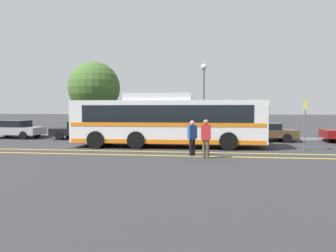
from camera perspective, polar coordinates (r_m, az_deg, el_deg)
The scene contains 14 objects.
ground_plane at distance 19.68m, azimuth 1.78°, elevation -3.57°, with size 220.00×220.00×0.00m, color #2D2D30.
lane_strip_0 at distance 17.22m, azimuth -0.98°, elevation -4.51°, with size 0.20×31.07×0.01m, color gold.
lane_strip_1 at distance 15.89m, azimuth -1.73°, elevation -5.15°, with size 0.20×31.07×0.01m, color gold.
curb_strip at distance 24.80m, azimuth 1.70°, elevation -2.02°, with size 39.07×0.36×0.15m, color #99999E.
transit_bus at distance 19.26m, azimuth -0.06°, elevation 1.00°, with size 11.44×2.91×3.16m.
parked_car_0 at distance 27.69m, azimuth -25.05°, elevation -0.50°, with size 4.17×2.05×1.36m.
parked_car_1 at distance 25.03m, azimuth -14.79°, elevation -0.71°, with size 4.35×1.87×1.31m.
parked_car_2 at distance 23.56m, azimuth 0.26°, elevation -0.67°, with size 4.68×2.11×1.48m.
parked_car_3 at distance 23.76m, azimuth 16.66°, elevation -0.97°, with size 4.19×2.09×1.25m.
pedestrian_0 at distance 15.73m, azimuth 4.24°, elevation -1.71°, with size 0.47×0.42×1.70m.
pedestrian_1 at distance 15.01m, azimuth 6.61°, elevation -1.76°, with size 0.44×0.26×1.77m.
bus_stop_sign at distance 19.00m, azimuth 22.71°, elevation 1.26°, with size 0.07×0.40×2.80m.
street_lamp at distance 25.77m, azimuth 6.26°, elevation 7.06°, with size 0.47×0.47×5.74m.
tree_0 at distance 30.07m, azimuth -12.72°, elevation 6.50°, with size 4.59×4.59×6.42m.
Camera 1 is at (2.01, -19.44, 2.27)m, focal length 35.00 mm.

